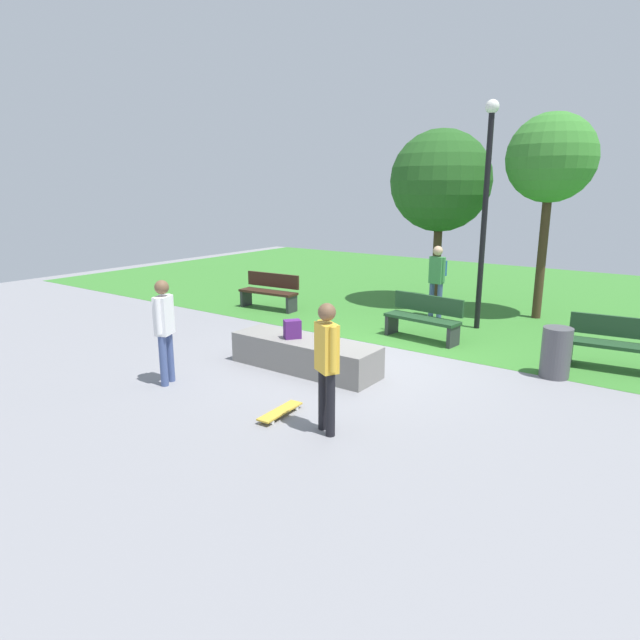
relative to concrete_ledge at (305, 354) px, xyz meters
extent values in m
plane|color=gray|center=(0.57, 1.04, -0.27)|extent=(28.00, 28.00, 0.00)
cube|color=#387A2D|center=(0.57, 8.54, -0.26)|extent=(26.60, 13.00, 0.01)
cube|color=gray|center=(0.00, 0.00, 0.00)|extent=(2.69, 0.81, 0.54)
cube|color=#4C1E66|center=(-0.22, -0.06, 0.43)|extent=(0.33, 0.34, 0.32)
cylinder|color=#3F5184|center=(-1.40, -1.74, 0.14)|extent=(0.12, 0.12, 0.82)
cylinder|color=#3F5184|center=(-1.31, -1.94, 0.14)|extent=(0.12, 0.12, 0.82)
cube|color=white|center=(-1.36, -1.84, 0.85)|extent=(0.31, 0.37, 0.61)
cylinder|color=white|center=(-1.42, -1.69, 0.88)|extent=(0.09, 0.09, 0.56)
cylinder|color=white|center=(-1.29, -2.00, 0.88)|extent=(0.09, 0.09, 0.56)
sphere|color=brown|center=(-1.36, -1.84, 1.30)|extent=(0.22, 0.22, 0.22)
cylinder|color=black|center=(1.64, -1.75, 0.14)|extent=(0.12, 0.12, 0.83)
cylinder|color=black|center=(1.83, -1.86, 0.14)|extent=(0.12, 0.12, 0.83)
cube|color=gold|center=(1.74, -1.81, 0.87)|extent=(0.38, 0.33, 0.62)
cylinder|color=gold|center=(1.59, -1.72, 0.89)|extent=(0.09, 0.09, 0.57)
cylinder|color=gold|center=(1.88, -1.89, 0.89)|extent=(0.09, 0.09, 0.57)
sphere|color=brown|center=(1.74, -1.81, 1.32)|extent=(0.22, 0.22, 0.22)
cube|color=gold|center=(0.92, -1.76, -0.20)|extent=(0.25, 0.81, 0.02)
cylinder|color=silver|center=(1.02, -2.04, -0.24)|extent=(0.03, 0.06, 0.06)
cylinder|color=silver|center=(0.86, -2.05, -0.24)|extent=(0.03, 0.06, 0.06)
cylinder|color=silver|center=(0.99, -1.48, -0.24)|extent=(0.03, 0.06, 0.06)
cylinder|color=silver|center=(0.83, -1.49, -0.24)|extent=(0.03, 0.06, 0.06)
cube|color=#1E4223|center=(0.82, 2.87, 0.18)|extent=(1.64, 0.62, 0.06)
cube|color=#1E4223|center=(0.84, 3.09, 0.46)|extent=(1.60, 0.25, 0.36)
cube|color=#2D2D33|center=(1.55, 2.79, -0.04)|extent=(0.13, 0.40, 0.45)
cube|color=#2D2D33|center=(0.08, 2.96, -0.04)|extent=(0.13, 0.40, 0.45)
cube|color=#1E4223|center=(4.37, 3.06, 0.18)|extent=(1.64, 0.61, 0.06)
cube|color=#1E4223|center=(4.35, 3.28, 0.46)|extent=(1.60, 0.23, 0.36)
cube|color=#2D2D33|center=(3.64, 2.98, -0.04)|extent=(0.12, 0.40, 0.45)
cube|color=#331E14|center=(-3.65, 3.21, 0.18)|extent=(1.63, 0.55, 0.06)
cube|color=#331E14|center=(-3.67, 3.43, 0.46)|extent=(1.60, 0.17, 0.36)
cube|color=#2D2D33|center=(-2.92, 3.26, -0.04)|extent=(0.11, 0.40, 0.45)
cube|color=#2D2D33|center=(-4.39, 3.16, -0.04)|extent=(0.11, 0.40, 0.45)
cylinder|color=#42301E|center=(-0.40, 6.25, 0.96)|extent=(0.22, 0.22, 2.46)
sphere|color=#23561E|center=(-0.40, 6.25, 2.96)|extent=(2.56, 2.56, 2.56)
cylinder|color=#42301E|center=(2.21, 6.29, 1.29)|extent=(0.21, 0.21, 3.11)
sphere|color=#387F2D|center=(2.21, 6.29, 3.44)|extent=(1.99, 1.99, 1.99)
cylinder|color=black|center=(1.41, 4.49, 2.00)|extent=(0.12, 0.12, 4.54)
sphere|color=silver|center=(1.41, 4.49, 4.40)|extent=(0.28, 0.28, 0.28)
cylinder|color=#4C4C51|center=(3.59, 2.12, 0.15)|extent=(0.47, 0.47, 0.84)
cylinder|color=#3F5184|center=(0.34, 4.85, 0.15)|extent=(0.12, 0.12, 0.84)
cylinder|color=#3F5184|center=(0.12, 4.87, 0.15)|extent=(0.12, 0.12, 0.84)
cube|color=#3F8C4C|center=(0.23, 4.86, 0.89)|extent=(0.34, 0.23, 0.63)
cylinder|color=#3F8C4C|center=(0.40, 4.84, 0.92)|extent=(0.09, 0.09, 0.58)
cylinder|color=#3F8C4C|center=(0.06, 4.88, 0.92)|extent=(0.09, 0.09, 0.58)
sphere|color=tan|center=(0.23, 4.86, 1.35)|extent=(0.23, 0.23, 0.23)
cube|color=#1E4C8C|center=(0.24, 5.02, 0.92)|extent=(0.28, 0.19, 0.36)
camera|label=1|loc=(5.43, -7.04, 2.79)|focal=30.33mm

